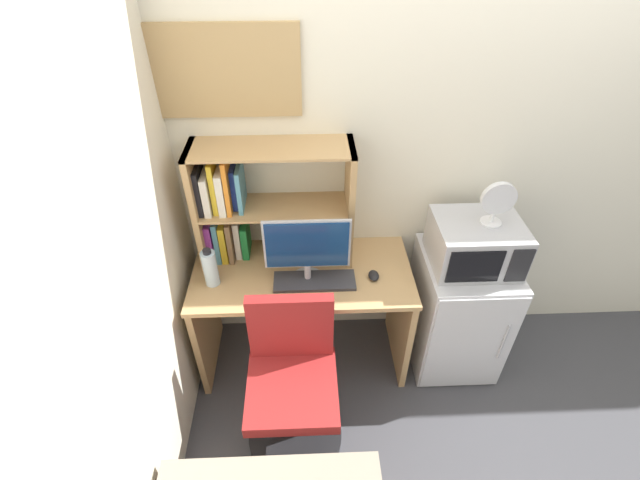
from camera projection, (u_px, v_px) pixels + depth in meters
The scene contains 13 objects.
wall_back at pixel (537, 155), 2.46m from camera, with size 6.40×0.04×2.60m, color silver.
wall_left at pixel (30, 468), 1.12m from camera, with size 0.04×4.40×2.60m, color silver.
desk at pixel (303, 300), 2.64m from camera, with size 1.25×0.60×0.76m.
hutch_bookshelf at pixel (247, 204), 2.40m from camera, with size 0.85×0.28×0.70m.
monitor at pixel (307, 248), 2.31m from camera, with size 0.46×0.18×0.40m.
keyboard at pixel (315, 281), 2.43m from camera, with size 0.45×0.15×0.02m, color #333338.
computer_mouse at pixel (374, 276), 2.45m from camera, with size 0.06×0.09×0.03m, color black.
water_bottle at pixel (210, 268), 2.36m from camera, with size 0.08×0.08×0.24m.
mini_fridge at pixel (457, 310), 2.75m from camera, with size 0.51×0.57×0.80m.
microwave at pixel (475, 243), 2.42m from camera, with size 0.47×0.39×0.27m.
desk_fan at pixel (498, 202), 2.25m from camera, with size 0.18×0.11×0.25m.
desk_chair at pixel (293, 387), 2.33m from camera, with size 0.53×0.53×0.92m.
wall_corkboard at pixel (227, 72), 2.08m from camera, with size 0.70×0.02×0.43m, color tan.
Camera 1 is at (-0.90, -2.15, 2.45)m, focal length 24.78 mm.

